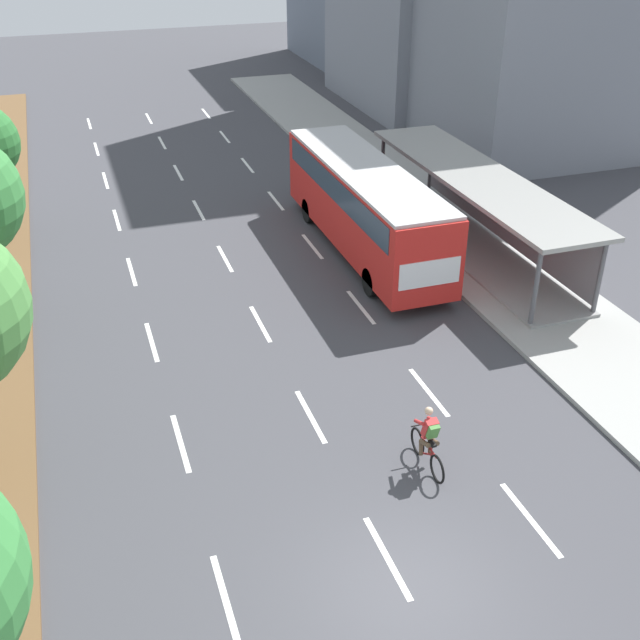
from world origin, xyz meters
name	(u,v)px	position (x,y,z in m)	size (l,w,h in m)	color
ground_plane	(405,591)	(0.00, 0.00, 0.00)	(140.00, 140.00, 0.00)	#424247
sidewalk_right	(410,199)	(9.25, 20.00, 0.07)	(4.50, 52.00, 0.15)	#9E9E99
lane_divider_left	(132,272)	(-3.50, 16.64, 0.00)	(0.14, 44.28, 0.01)	white
lane_divider_center	(225,258)	(0.00, 16.64, 0.00)	(0.14, 44.28, 0.01)	white
lane_divider_right	(312,246)	(3.50, 16.64, 0.00)	(0.14, 44.28, 0.01)	white
bus_shelter	(481,203)	(9.53, 14.42, 1.87)	(2.90, 13.17, 2.86)	gray
bus	(365,200)	(5.25, 15.62, 2.07)	(2.54, 11.29, 3.37)	red
cyclist	(428,441)	(2.06, 3.33, 0.79)	(0.46, 1.82, 1.71)	black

